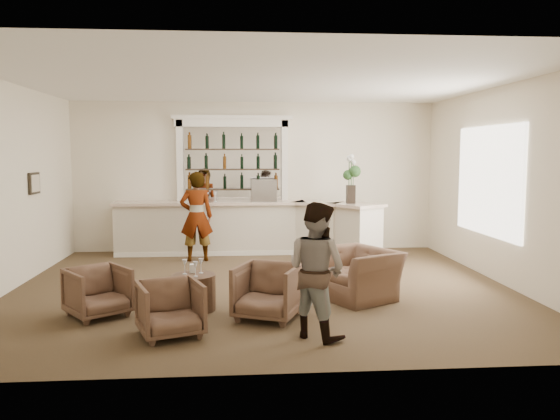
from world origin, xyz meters
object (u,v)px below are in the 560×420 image
object	(u,v)px
armchair_right	(268,291)
flower_vase	(351,176)
sommelier	(196,216)
guest	(316,270)
espresso_machine	(264,191)
bar_counter	(249,228)
armchair_far	(357,274)
armchair_left	(98,292)
armchair_center	(170,309)
cocktail_table	(194,292)

from	to	relation	value
armchair_right	flower_vase	xyz separation A→B (m)	(1.95, 4.11, 1.34)
sommelier	guest	world-z (taller)	sommelier
sommelier	espresso_machine	bearing A→B (deg)	-160.70
guest	espresso_machine	size ratio (longest dim) A/B	3.01
bar_counter	armchair_far	bearing A→B (deg)	-67.61
bar_counter	guest	world-z (taller)	guest
armchair_left	espresso_machine	size ratio (longest dim) A/B	1.38
bar_counter	armchair_center	xyz separation A→B (m)	(-1.05, -5.27, -0.24)
armchair_left	armchair_far	world-z (taller)	armchair_far
cocktail_table	flower_vase	world-z (taller)	flower_vase
guest	espresso_machine	distance (m)	5.45
armchair_right	cocktail_table	bearing A→B (deg)	177.21
cocktail_table	espresso_machine	distance (m)	4.50
armchair_far	flower_vase	bearing A→B (deg)	140.25
guest	espresso_machine	xyz separation A→B (m)	(-0.35, 5.41, 0.57)
cocktail_table	armchair_far	bearing A→B (deg)	10.24
armchair_left	armchair_right	size ratio (longest dim) A/B	0.92
flower_vase	armchair_far	bearing A→B (deg)	-100.00
bar_counter	guest	size ratio (longest dim) A/B	3.54
armchair_far	espresso_machine	distance (m)	4.07
guest	flower_vase	bearing A→B (deg)	-61.22
armchair_left	espresso_machine	bearing A→B (deg)	23.41
guest	flower_vase	xyz separation A→B (m)	(1.42, 4.86, 0.90)
espresso_machine	flower_vase	xyz separation A→B (m)	(1.77, -0.56, 0.33)
bar_counter	espresso_machine	xyz separation A→B (m)	(0.34, 0.00, 0.80)
guest	armchair_left	size ratio (longest dim) A/B	2.18
bar_counter	armchair_right	size ratio (longest dim) A/B	7.10
bar_counter	armchair_far	world-z (taller)	bar_counter
guest	flower_vase	world-z (taller)	flower_vase
armchair_center	guest	bearing A→B (deg)	-24.95
guest	espresso_machine	bearing A→B (deg)	-41.21
bar_counter	armchair_center	size ratio (longest dim) A/B	7.80
cocktail_table	bar_counter	bearing A→B (deg)	78.45
armchair_left	cocktail_table	bearing A→B (deg)	-27.61
bar_counter	flower_vase	xyz separation A→B (m)	(2.11, -0.56, 1.13)
flower_vase	bar_counter	bearing A→B (deg)	165.24
bar_counter	armchair_left	bearing A→B (deg)	-115.55
sommelier	guest	size ratio (longest dim) A/B	1.12
armchair_left	armchair_center	bearing A→B (deg)	-76.75
armchair_center	armchair_right	size ratio (longest dim) A/B	0.91
cocktail_table	armchair_left	xyz separation A→B (m)	(-1.25, -0.22, 0.09)
cocktail_table	flower_vase	size ratio (longest dim) A/B	0.61
armchair_left	guest	bearing A→B (deg)	-57.42
espresso_machine	flower_vase	size ratio (longest dim) A/B	0.53
armchair_far	espresso_machine	bearing A→B (deg)	168.10
cocktail_table	sommelier	bearing A→B (deg)	93.46
armchair_right	espresso_machine	bearing A→B (deg)	110.58
cocktail_table	sommelier	size ratio (longest dim) A/B	0.34
sommelier	armchair_far	world-z (taller)	sommelier
armchair_far	armchair_center	bearing A→B (deg)	-89.41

